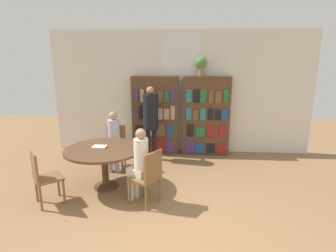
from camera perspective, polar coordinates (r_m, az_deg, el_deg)
ground_plane at (r=3.59m, az=1.27°, el=-24.61°), size 16.00×16.00×0.00m
wall_back at (r=6.56m, az=2.82°, el=7.29°), size 6.40×0.07×3.00m
bookshelf_left at (r=6.49m, az=-2.77°, el=2.30°), size 1.12×0.34×1.92m
bookshelf_right at (r=6.47m, az=8.25°, el=2.14°), size 1.12×0.34×1.92m
flower_vase at (r=6.34m, az=7.18°, el=13.24°), size 0.28×0.28×0.44m
reading_table at (r=4.82m, az=-13.73°, el=-5.90°), size 1.37×1.37×0.75m
chair_near_camera at (r=4.62m, az=-25.59°, el=-9.58°), size 0.56×0.56×0.90m
chair_left_side at (r=5.81m, az=-11.31°, el=-3.83°), size 0.43×0.43×0.90m
chair_far_side at (r=4.19m, az=-4.33°, el=-10.58°), size 0.55×0.55×0.90m
seated_reader_left at (r=5.59m, az=-11.76°, el=-2.48°), size 0.27×0.37×1.25m
seated_reader_right at (r=4.24m, az=-6.33°, el=-7.71°), size 0.39×0.36×1.24m
librarian_standing at (r=5.98m, az=-3.77°, el=2.39°), size 0.34×0.61×1.71m
open_book_on_table at (r=4.84m, az=-14.69°, el=-4.42°), size 0.24×0.18×0.03m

